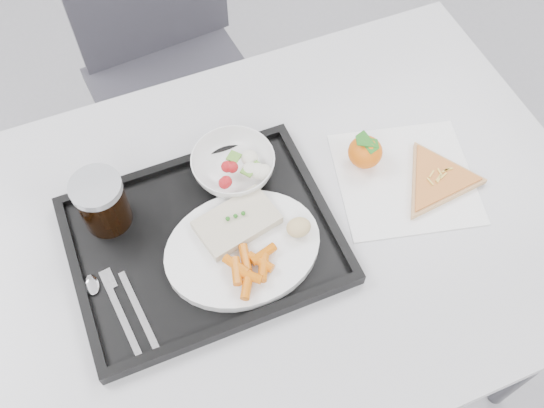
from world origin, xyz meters
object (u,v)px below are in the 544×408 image
at_px(table, 263,246).
at_px(dinner_plate, 243,248).
at_px(tray, 204,241).
at_px(chair, 167,55).
at_px(tangerine, 365,152).
at_px(pizza_slice, 438,180).
at_px(salad_bowl, 233,166).
at_px(cola_glass, 102,202).

bearing_deg(table, dinner_plate, -144.28).
bearing_deg(table, tray, 173.94).
distance_m(chair, tray, 0.72).
bearing_deg(tangerine, pizza_slice, -41.20).
height_order(tray, pizza_slice, tray).
bearing_deg(salad_bowl, tray, -131.52).
bearing_deg(dinner_plate, tray, 139.68).
relative_size(dinner_plate, tangerine, 3.72).
height_order(cola_glass, pizza_slice, cola_glass).
relative_size(chair, pizza_slice, 3.34).
relative_size(tray, dinner_plate, 1.67).
relative_size(chair, tray, 2.07).
height_order(chair, pizza_slice, chair).
bearing_deg(table, chair, 89.56).
bearing_deg(cola_glass, table, -24.98).
distance_m(dinner_plate, cola_glass, 0.25).
distance_m(cola_glass, tangerine, 0.48).
relative_size(table, dinner_plate, 4.44).
bearing_deg(tray, cola_glass, 143.66).
distance_m(table, tangerine, 0.26).
relative_size(salad_bowl, cola_glass, 1.41).
relative_size(chair, dinner_plate, 3.44).
xyz_separation_m(chair, salad_bowl, (-0.01, -0.57, 0.25)).
bearing_deg(cola_glass, tray, -36.34).
bearing_deg(pizza_slice, tray, 174.28).
xyz_separation_m(chair, tangerine, (0.23, -0.63, 0.25)).
height_order(chair, tray, chair).
bearing_deg(salad_bowl, pizza_slice, -24.20).
distance_m(salad_bowl, tangerine, 0.25).
height_order(tray, cola_glass, cola_glass).
bearing_deg(table, salad_bowl, 93.43).
height_order(tray, dinner_plate, dinner_plate).
relative_size(chair, cola_glass, 8.61).
height_order(table, chair, chair).
height_order(tangerine, pizza_slice, tangerine).
relative_size(salad_bowl, tangerine, 2.10).
bearing_deg(dinner_plate, cola_glass, 142.49).
xyz_separation_m(table, chair, (0.01, 0.69, -0.15)).
bearing_deg(table, tangerine, 14.57).
xyz_separation_m(dinner_plate, cola_glass, (-0.20, 0.15, 0.05)).
relative_size(salad_bowl, pizza_slice, 0.55).
bearing_deg(tray, tangerine, 8.27).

